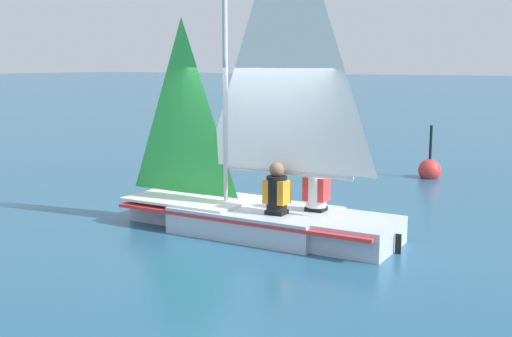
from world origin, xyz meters
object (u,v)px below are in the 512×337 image
sailboat_main (257,187)px  sailor_helm (277,199)px  sailor_crew (316,196)px  buoy_marker (430,170)px

sailboat_main → sailor_helm: bearing=152.7°
sailboat_main → sailor_crew: (0.86, 0.27, -0.08)m
sailboat_main → sailor_helm: (0.46, -0.23, -0.08)m
sailboat_main → sailor_crew: size_ratio=4.41×
sailor_crew → buoy_marker: bearing=-91.5°
sailor_crew → buoy_marker: (0.01, 5.81, -0.43)m
sailboat_main → buoy_marker: size_ratio=4.02×
buoy_marker → sailor_crew: bearing=-90.1°
sailor_helm → buoy_marker: bearing=-95.1°
sailor_helm → sailor_crew: 0.63m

